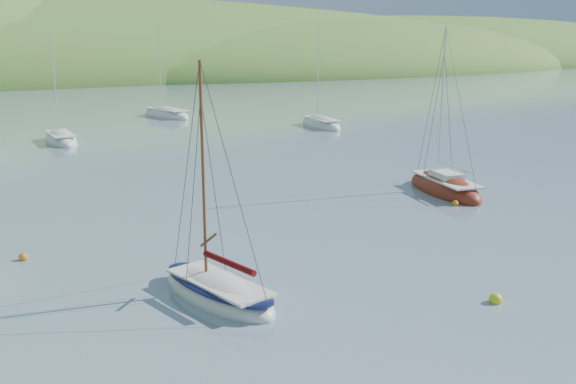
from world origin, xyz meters
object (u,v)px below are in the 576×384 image
distant_sloop_a (61,141)px  distant_sloop_b (166,116)px  daysailer_white (218,292)px  distant_sloop_d (321,125)px  sloop_red (444,189)px

distant_sloop_a → distant_sloop_b: 21.38m
daysailer_white → distant_sloop_b: 59.23m
distant_sloop_a → distant_sloop_d: (27.36, -2.94, 0.01)m
daysailer_white → distant_sloop_d: distant_sloop_d is taller
distant_sloop_d → daysailer_white: bearing=-118.7°
distant_sloop_a → distant_sloop_b: bearing=44.6°
sloop_red → distant_sloop_a: size_ratio=1.03×
sloop_red → distant_sloop_b: distant_sloop_b is taller
daysailer_white → distant_sloop_b: size_ratio=0.74×
sloop_red → distant_sloop_a: sloop_red is taller
distant_sloop_a → distant_sloop_b: (15.65, 14.57, 0.02)m
daysailer_white → sloop_red: size_ratio=0.84×
daysailer_white → sloop_red: bearing=11.9°
distant_sloop_d → sloop_red: bearing=-100.1°
daysailer_white → distant_sloop_a: size_ratio=0.87×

